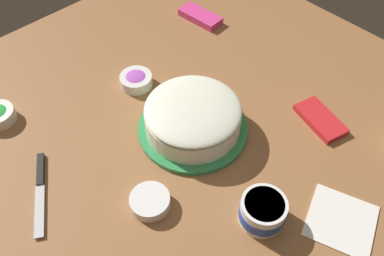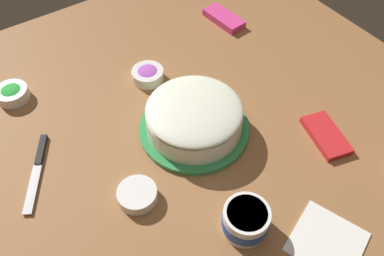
% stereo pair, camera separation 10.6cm
% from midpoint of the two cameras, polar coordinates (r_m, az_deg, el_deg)
% --- Properties ---
extents(ground_plane, '(1.54, 1.54, 0.00)m').
position_cam_midpoint_polar(ground_plane, '(1.08, -2.87, -1.84)').
color(ground_plane, '#936038').
extents(frosted_cake, '(0.30, 0.30, 0.10)m').
position_cam_midpoint_polar(frosted_cake, '(1.07, -2.72, 1.19)').
color(frosted_cake, '#339351').
rests_on(frosted_cake, ground_plane).
extents(frosting_tub, '(0.11, 0.11, 0.07)m').
position_cam_midpoint_polar(frosting_tub, '(0.93, 6.79, -11.89)').
color(frosting_tub, white).
rests_on(frosting_tub, ground_plane).
extents(spreading_knife, '(0.21, 0.14, 0.01)m').
position_cam_midpoint_polar(spreading_knife, '(1.08, -23.55, -7.73)').
color(spreading_knife, silver).
rests_on(spreading_knife, ground_plane).
extents(sprinkle_bowl_rainbow, '(0.10, 0.10, 0.04)m').
position_cam_midpoint_polar(sprinkle_bowl_rainbow, '(1.23, -10.46, 6.66)').
color(sprinkle_bowl_rainbow, white).
rests_on(sprinkle_bowl_rainbow, ground_plane).
extents(sprinkle_bowl_orange, '(0.10, 0.10, 0.03)m').
position_cam_midpoint_polar(sprinkle_bowl_orange, '(0.97, -9.19, -10.51)').
color(sprinkle_bowl_orange, white).
rests_on(sprinkle_bowl_orange, ground_plane).
extents(candy_box_lower, '(0.16, 0.11, 0.02)m').
position_cam_midpoint_polar(candy_box_lower, '(1.16, 15.39, 1.04)').
color(candy_box_lower, red).
rests_on(candy_box_lower, ground_plane).
extents(candy_box_upper, '(0.16, 0.08, 0.02)m').
position_cam_midpoint_polar(candy_box_upper, '(1.47, -0.94, 15.53)').
color(candy_box_upper, '#E53D8E').
rests_on(candy_box_upper, ground_plane).
extents(paper_napkin, '(0.19, 0.19, 0.01)m').
position_cam_midpoint_polar(paper_napkin, '(0.99, 17.66, -12.68)').
color(paper_napkin, white).
rests_on(paper_napkin, ground_plane).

